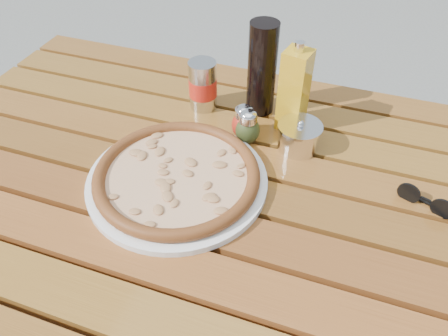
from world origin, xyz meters
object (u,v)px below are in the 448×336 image
(plate, at_px, (177,181))
(sunglasses, at_px, (425,201))
(soda_can, at_px, (203,86))
(oregano_shaker, at_px, (248,127))
(pizza, at_px, (177,175))
(olive_oil_cruet, at_px, (294,90))
(parmesan_tin, at_px, (299,136))
(dark_bottle, at_px, (262,69))
(pepper_shaker, at_px, (244,122))
(table, at_px, (221,211))

(plate, bearing_deg, sunglasses, 11.83)
(sunglasses, bearing_deg, soda_can, -178.29)
(oregano_shaker, xyz_separation_m, soda_can, (-0.14, 0.09, 0.02))
(pizza, relative_size, sunglasses, 3.71)
(olive_oil_cruet, height_order, parmesan_tin, olive_oil_cruet)
(pizza, xyz_separation_m, soda_can, (-0.05, 0.27, 0.04))
(olive_oil_cruet, bearing_deg, dark_bottle, 154.09)
(olive_oil_cruet, distance_m, parmesan_tin, 0.10)
(pizza, xyz_separation_m, pepper_shaker, (0.08, 0.19, 0.02))
(pepper_shaker, height_order, parmesan_tin, pepper_shaker)
(oregano_shaker, height_order, soda_can, soda_can)
(pizza, bearing_deg, pepper_shaker, 67.51)
(soda_can, height_order, parmesan_tin, soda_can)
(table, height_order, oregano_shaker, oregano_shaker)
(parmesan_tin, bearing_deg, dark_bottle, 137.06)
(table, bearing_deg, soda_can, 118.35)
(plate, xyz_separation_m, olive_oil_cruet, (0.17, 0.26, 0.09))
(parmesan_tin, bearing_deg, soda_can, 163.07)
(pizza, bearing_deg, soda_can, 100.21)
(table, height_order, pepper_shaker, pepper_shaker)
(dark_bottle, xyz_separation_m, soda_can, (-0.13, -0.03, -0.05))
(plate, height_order, olive_oil_cruet, olive_oil_cruet)
(table, bearing_deg, oregano_shaker, 86.95)
(pepper_shaker, distance_m, sunglasses, 0.40)
(dark_bottle, bearing_deg, parmesan_tin, -42.94)
(pepper_shaker, xyz_separation_m, olive_oil_cruet, (0.09, 0.07, 0.06))
(soda_can, xyz_separation_m, olive_oil_cruet, (0.22, -0.01, 0.04))
(pizza, bearing_deg, oregano_shaker, 62.35)
(pizza, xyz_separation_m, dark_bottle, (0.08, 0.30, 0.09))
(oregano_shaker, bearing_deg, table, -93.05)
(oregano_shaker, bearing_deg, sunglasses, -11.72)
(dark_bottle, bearing_deg, olive_oil_cruet, -25.91)
(dark_bottle, bearing_deg, oregano_shaker, -86.54)
(pizza, height_order, soda_can, soda_can)
(plate, height_order, dark_bottle, dark_bottle)
(oregano_shaker, height_order, olive_oil_cruet, olive_oil_cruet)
(table, distance_m, sunglasses, 0.40)
(table, relative_size, pepper_shaker, 17.07)
(pizza, distance_m, dark_bottle, 0.32)
(plate, bearing_deg, dark_bottle, 74.38)
(pepper_shaker, relative_size, sunglasses, 0.74)
(dark_bottle, distance_m, soda_can, 0.15)
(dark_bottle, relative_size, soda_can, 1.83)
(table, distance_m, dark_bottle, 0.33)
(soda_can, xyz_separation_m, sunglasses, (0.51, -0.17, -0.04))
(plate, relative_size, soda_can, 3.00)
(pizza, height_order, olive_oil_cruet, olive_oil_cruet)
(plate, height_order, oregano_shaker, oregano_shaker)
(plate, height_order, pizza, pizza)
(pepper_shaker, bearing_deg, soda_can, 148.51)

